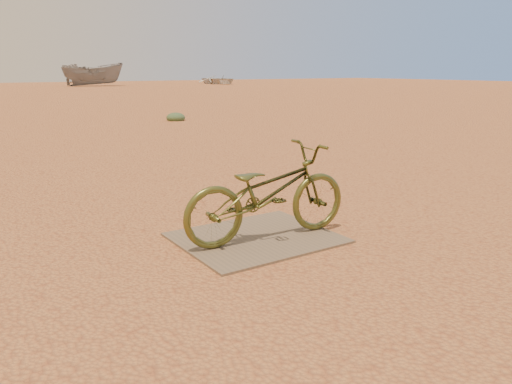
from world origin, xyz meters
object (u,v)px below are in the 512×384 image
bicycle (268,193)px  boat_mid_right (93,74)px  boat_far_right (219,80)px  plywood_board (256,238)px

bicycle → boat_mid_right: 44.94m
boat_far_right → plywood_board: bearing=-129.7°
boat_mid_right → boat_far_right: bearing=-85.5°
boat_mid_right → plywood_board: bearing=176.2°
plywood_board → bicycle: (0.07, -0.09, 0.45)m
bicycle → boat_mid_right: (10.75, 43.63, 0.58)m
boat_mid_right → boat_far_right: 12.56m
bicycle → boat_mid_right: bearing=-9.5°
plywood_board → boat_far_right: size_ratio=0.33×
boat_mid_right → boat_far_right: size_ratio=1.23×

